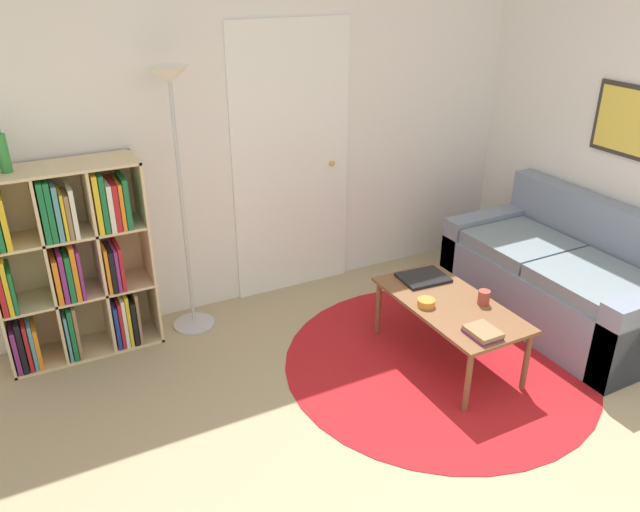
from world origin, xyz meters
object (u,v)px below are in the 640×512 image
object	(u,v)px
bookshelf	(70,263)
bottle_middle	(3,153)
floor_lamp	(175,135)
laptop	(423,278)
couch	(565,281)
coffee_table	(449,308)
bowl	(426,303)
cup	(484,297)

from	to	relation	value
bookshelf	bottle_middle	xyz separation A→B (m)	(-0.24, 0.00, 0.74)
floor_lamp	laptop	distance (m)	1.86
couch	bottle_middle	bearing A→B (deg)	161.04
couch	bookshelf	bearing A→B (deg)	159.80
couch	floor_lamp	bearing A→B (deg)	155.13
floor_lamp	coffee_table	world-z (taller)	floor_lamp
floor_lamp	bowl	bearing A→B (deg)	-44.13
bowl	bottle_middle	world-z (taller)	bottle_middle
cup	bookshelf	bearing A→B (deg)	149.45
bowl	cup	bearing A→B (deg)	-23.73
floor_lamp	bowl	distance (m)	1.88
bookshelf	couch	xyz separation A→B (m)	(3.15, -1.16, -0.35)
coffee_table	laptop	distance (m)	0.34
bookshelf	bowl	bearing A→B (deg)	-31.64
bookshelf	couch	distance (m)	3.38
bookshelf	coffee_table	size ratio (longest dim) A/B	1.24
cup	bottle_middle	world-z (taller)	bottle_middle
couch	coffee_table	xyz separation A→B (m)	(-1.08, -0.05, 0.09)
bookshelf	laptop	world-z (taller)	bookshelf
couch	cup	xyz separation A→B (m)	(-0.91, -0.16, 0.18)
bottle_middle	bowl	bearing A→B (deg)	-28.82
laptop	coffee_table	bearing A→B (deg)	-96.59
bookshelf	couch	bearing A→B (deg)	-20.20
floor_lamp	coffee_table	xyz separation A→B (m)	(1.33, -1.17, -1.00)
bookshelf	cup	xyz separation A→B (m)	(2.24, -1.32, -0.18)
bookshelf	floor_lamp	distance (m)	1.04
floor_lamp	bottle_middle	world-z (taller)	floor_lamp
couch	laptop	xyz separation A→B (m)	(-1.05, 0.29, 0.14)
bookshelf	laptop	size ratio (longest dim) A/B	3.86
couch	cup	bearing A→B (deg)	-170.04
bookshelf	bottle_middle	bearing A→B (deg)	178.94
laptop	bowl	distance (m)	0.36
bookshelf	coffee_table	distance (m)	2.41
cup	bottle_middle	xyz separation A→B (m)	(-2.47, 1.32, 0.92)
floor_lamp	cup	size ratio (longest dim) A/B	19.41
bowl	floor_lamp	bearing A→B (deg)	135.87
floor_lamp	laptop	world-z (taller)	floor_lamp
couch	bowl	bearing A→B (deg)	-179.30
bottle_middle	laptop	bearing A→B (deg)	-20.51
laptop	bowl	world-z (taller)	bowl
bookshelf	bottle_middle	distance (m)	0.78
floor_lamp	cup	world-z (taller)	floor_lamp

